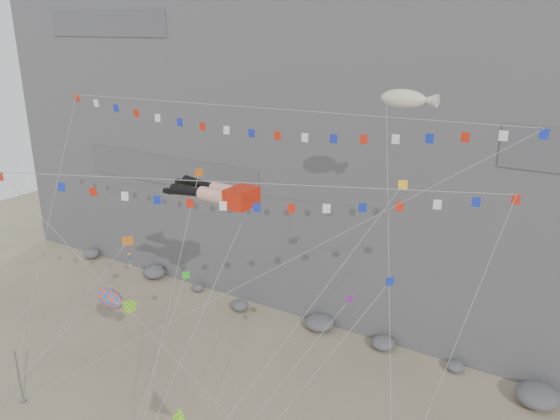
# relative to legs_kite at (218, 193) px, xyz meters

# --- Properties ---
(cliff) EXTENTS (80.00, 28.00, 50.00)m
(cliff) POSITION_rel_legs_kite_xyz_m (2.18, 26.09, 9.75)
(cliff) COLOR slate
(cliff) RESTS_ON ground
(talus_boulders) EXTENTS (60.00, 3.00, 1.20)m
(talus_boulders) POSITION_rel_legs_kite_xyz_m (2.18, 11.09, -14.65)
(talus_boulders) COLOR #5E5D62
(talus_boulders) RESTS_ON ground
(anchor_pole_left) EXTENTS (0.12, 0.12, 4.24)m
(anchor_pole_left) POSITION_rel_legs_kite_xyz_m (-11.45, -8.99, -13.12)
(anchor_pole_left) COLOR slate
(anchor_pole_left) RESTS_ON ground
(legs_kite) EXTENTS (7.19, 15.95, 21.19)m
(legs_kite) POSITION_rel_legs_kite_xyz_m (0.00, 0.00, 0.00)
(legs_kite) COLOR red
(legs_kite) RESTS_ON ground
(flag_banner_upper) EXTENTS (32.07, 13.12, 27.85)m
(flag_banner_upper) POSITION_rel_legs_kite_xyz_m (2.63, 1.62, 5.56)
(flag_banner_upper) COLOR red
(flag_banner_upper) RESTS_ON ground
(flag_banner_lower) EXTENTS (28.29, 11.84, 20.94)m
(flag_banner_lower) POSITION_rel_legs_kite_xyz_m (3.68, -2.61, 1.86)
(flag_banner_lower) COLOR red
(flag_banner_lower) RESTS_ON ground
(harlequin_kite) EXTENTS (6.21, 9.28, 14.93)m
(harlequin_kite) POSITION_rel_legs_kite_xyz_m (-6.66, -2.22, -4.15)
(harlequin_kite) COLOR red
(harlequin_kite) RESTS_ON ground
(fish_windsock) EXTENTS (8.56, 7.00, 11.58)m
(fish_windsock) POSITION_rel_legs_kite_xyz_m (-6.41, -4.42, -7.61)
(fish_windsock) COLOR #FF460D
(fish_windsock) RESTS_ON ground
(blimp_windsock) EXTENTS (7.82, 13.84, 25.84)m
(blimp_windsock) POSITION_rel_legs_kite_xyz_m (10.43, 5.22, 6.25)
(blimp_windsock) COLOR beige
(blimp_windsock) RESTS_ON ground
(small_kite_a) EXTENTS (4.45, 13.05, 20.76)m
(small_kite_a) POSITION_rel_legs_kite_xyz_m (-1.81, 0.17, 0.76)
(small_kite_a) COLOR #D85912
(small_kite_a) RESTS_ON ground
(small_kite_b) EXTENTS (6.69, 9.71, 15.80)m
(small_kite_b) POSITION_rel_legs_kite_xyz_m (10.60, -2.42, -4.15)
(small_kite_b) COLOR purple
(small_kite_b) RESTS_ON ground
(small_kite_c) EXTENTS (2.56, 10.48, 14.16)m
(small_kite_c) POSITION_rel_legs_kite_xyz_m (-0.94, -2.70, -5.41)
(small_kite_c) COLOR green
(small_kite_c) RESTS_ON ground
(small_kite_d) EXTENTS (8.59, 16.25, 24.31)m
(small_kite_d) POSITION_rel_legs_kite_xyz_m (11.56, 2.15, 1.37)
(small_kite_d) COLOR yellow
(small_kite_d) RESTS_ON ground
(small_kite_e) EXTENTS (7.87, 9.05, 17.21)m
(small_kite_e) POSITION_rel_legs_kite_xyz_m (12.87, -2.67, -2.45)
(small_kite_e) COLOR #1328AE
(small_kite_e) RESTS_ON ground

